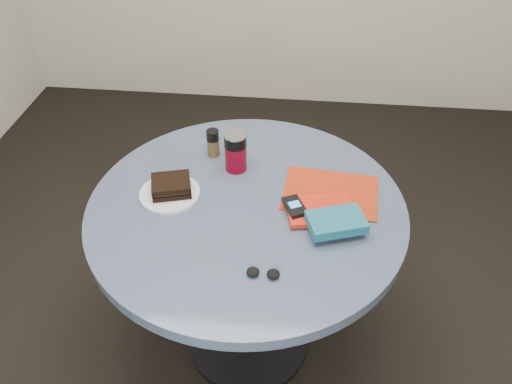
# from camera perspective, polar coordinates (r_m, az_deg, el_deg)

# --- Properties ---
(ground) EXTENTS (4.00, 4.00, 0.00)m
(ground) POSITION_cam_1_polar(r_m,az_deg,el_deg) (2.14, -0.84, -16.61)
(ground) COLOR black
(ground) RESTS_ON ground
(table) EXTENTS (1.00, 1.00, 0.75)m
(table) POSITION_cam_1_polar(r_m,az_deg,el_deg) (1.68, -1.02, -5.52)
(table) COLOR black
(table) RESTS_ON ground
(plate) EXTENTS (0.24, 0.24, 0.01)m
(plate) POSITION_cam_1_polar(r_m,az_deg,el_deg) (1.62, -9.83, -0.18)
(plate) COLOR silver
(plate) RESTS_ON table
(sandwich) EXTENTS (0.14, 0.13, 0.04)m
(sandwich) POSITION_cam_1_polar(r_m,az_deg,el_deg) (1.60, -9.66, 0.71)
(sandwich) COLOR black
(sandwich) RESTS_ON plate
(soda_can) EXTENTS (0.10, 0.10, 0.14)m
(soda_can) POSITION_cam_1_polar(r_m,az_deg,el_deg) (1.67, -2.35, 4.64)
(soda_can) COLOR maroon
(soda_can) RESTS_ON table
(pepper_grinder) EXTENTS (0.06, 0.06, 0.10)m
(pepper_grinder) POSITION_cam_1_polar(r_m,az_deg,el_deg) (1.75, -4.93, 5.64)
(pepper_grinder) COLOR #423B1C
(pepper_grinder) RESTS_ON table
(magazine) EXTENTS (0.32, 0.25, 0.01)m
(magazine) POSITION_cam_1_polar(r_m,az_deg,el_deg) (1.62, 8.49, -0.08)
(magazine) COLOR maroon
(magazine) RESTS_ON table
(red_book) EXTENTS (0.22, 0.17, 0.02)m
(red_book) POSITION_cam_1_polar(r_m,az_deg,el_deg) (1.53, 7.40, -2.10)
(red_book) COLOR #B2200E
(red_book) RESTS_ON magazine
(novel) EXTENTS (0.19, 0.15, 0.03)m
(novel) POSITION_cam_1_polar(r_m,az_deg,el_deg) (1.47, 9.15, -3.40)
(novel) COLOR #154F63
(novel) RESTS_ON red_book
(mp3_player) EXTENTS (0.08, 0.10, 0.02)m
(mp3_player) POSITION_cam_1_polar(r_m,az_deg,el_deg) (1.51, 4.42, -1.64)
(mp3_player) COLOR black
(mp3_player) RESTS_ON red_book
(headphones) EXTENTS (0.09, 0.04, 0.02)m
(headphones) POSITION_cam_1_polar(r_m,az_deg,el_deg) (1.35, 0.81, -9.24)
(headphones) COLOR black
(headphones) RESTS_ON table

